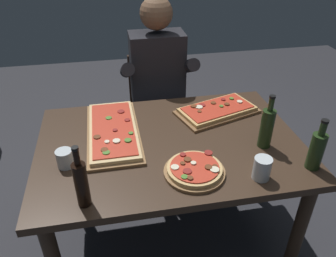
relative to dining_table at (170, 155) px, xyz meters
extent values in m
plane|color=#2D2D33|center=(0.00, 0.00, -0.64)|extent=(6.40, 6.40, 0.00)
cube|color=#3D2B1E|center=(0.00, 0.00, 0.08)|extent=(1.40, 0.96, 0.04)
cylinder|color=#3D2B1E|center=(0.62, -0.40, -0.29)|extent=(0.07, 0.07, 0.70)
cylinder|color=#3D2B1E|center=(-0.62, 0.40, -0.29)|extent=(0.07, 0.07, 0.70)
cylinder|color=#3D2B1E|center=(0.62, 0.40, -0.29)|extent=(0.07, 0.07, 0.70)
cube|color=brown|center=(0.34, 0.24, 0.10)|extent=(0.54, 0.39, 0.02)
cube|color=tan|center=(0.34, 0.24, 0.12)|extent=(0.49, 0.35, 0.02)
cube|color=red|center=(0.34, 0.24, 0.13)|extent=(0.45, 0.31, 0.01)
cylinder|color=brown|center=(0.22, 0.21, 0.14)|extent=(0.03, 0.03, 0.00)
cylinder|color=#4C7F2D|center=(0.46, 0.33, 0.14)|extent=(0.03, 0.03, 0.01)
cylinder|color=#4C7F2D|center=(0.37, 0.24, 0.14)|extent=(0.03, 0.03, 0.01)
cylinder|color=beige|center=(0.50, 0.28, 0.14)|extent=(0.03, 0.03, 0.01)
cylinder|color=maroon|center=(0.25, 0.28, 0.14)|extent=(0.04, 0.04, 0.01)
cylinder|color=brown|center=(0.33, 0.29, 0.14)|extent=(0.03, 0.03, 0.01)
cylinder|color=beige|center=(0.23, 0.26, 0.14)|extent=(0.04, 0.04, 0.01)
cylinder|color=brown|center=(0.20, 0.27, 0.14)|extent=(0.04, 0.04, 0.01)
cylinder|color=maroon|center=(0.41, 0.32, 0.14)|extent=(0.03, 0.03, 0.01)
cylinder|color=brown|center=(0.41, 0.26, 0.14)|extent=(0.03, 0.03, 0.01)
cube|color=olive|center=(-0.29, 0.13, 0.10)|extent=(0.29, 0.64, 0.02)
cube|color=#E5C184|center=(-0.29, 0.13, 0.12)|extent=(0.26, 0.60, 0.02)
cube|color=red|center=(-0.29, 0.13, 0.13)|extent=(0.23, 0.55, 0.01)
cylinder|color=#4C7F2D|center=(-0.20, 0.05, 0.14)|extent=(0.03, 0.03, 0.01)
cylinder|color=beige|center=(-0.28, -0.01, 0.14)|extent=(0.04, 0.04, 0.01)
cylinder|color=brown|center=(-0.34, -0.07, 0.14)|extent=(0.04, 0.04, 0.00)
cylinder|color=#4C7F2D|center=(-0.31, 0.23, 0.14)|extent=(0.04, 0.04, 0.00)
cylinder|color=#4C7F2D|center=(-0.22, -0.02, 0.14)|extent=(0.04, 0.04, 0.01)
cylinder|color=#4C7F2D|center=(-0.34, -0.10, 0.14)|extent=(0.04, 0.04, 0.00)
cylinder|color=maroon|center=(-0.24, 0.29, 0.14)|extent=(0.04, 0.04, 0.01)
cylinder|color=brown|center=(-0.38, 0.05, 0.14)|extent=(0.04, 0.04, 0.01)
cylinder|color=maroon|center=(-0.28, 0.10, 0.14)|extent=(0.03, 0.03, 0.01)
cylinder|color=maroon|center=(-0.21, 0.19, 0.14)|extent=(0.03, 0.03, 0.01)
cylinder|color=beige|center=(-0.33, -0.01, 0.14)|extent=(0.03, 0.03, 0.01)
cylinder|color=olive|center=(0.06, -0.28, 0.10)|extent=(0.29, 0.29, 0.02)
cylinder|color=#DBB270|center=(0.06, -0.28, 0.12)|extent=(0.26, 0.26, 0.02)
cylinder|color=red|center=(0.06, -0.28, 0.13)|extent=(0.23, 0.23, 0.01)
cylinder|color=brown|center=(0.16, -0.30, 0.14)|extent=(0.03, 0.03, 0.01)
cylinder|color=maroon|center=(0.02, -0.31, 0.14)|extent=(0.04, 0.04, 0.01)
cylinder|color=brown|center=(0.04, -0.23, 0.14)|extent=(0.04, 0.04, 0.01)
cylinder|color=#4C7F2D|center=(0.00, -0.34, 0.14)|extent=(0.03, 0.03, 0.00)
cylinder|color=brown|center=(0.02, -0.36, 0.14)|extent=(0.03, 0.03, 0.01)
cylinder|color=beige|center=(0.15, -0.32, 0.14)|extent=(0.04, 0.04, 0.01)
cylinder|color=beige|center=(-0.03, -0.27, 0.14)|extent=(0.04, 0.04, 0.01)
cylinder|color=brown|center=(0.01, -0.25, 0.14)|extent=(0.02, 0.02, 0.01)
cylinder|color=brown|center=(0.12, -0.30, 0.14)|extent=(0.03, 0.03, 0.01)
cylinder|color=maroon|center=(0.16, -0.19, 0.14)|extent=(0.04, 0.04, 0.01)
cylinder|color=maroon|center=(0.03, -0.19, 0.14)|extent=(0.03, 0.03, 0.01)
cylinder|color=beige|center=(0.06, -0.26, 0.14)|extent=(0.03, 0.03, 0.01)
cylinder|color=#233819|center=(0.63, -0.34, 0.19)|extent=(0.07, 0.07, 0.19)
cylinder|color=#233819|center=(0.63, -0.34, 0.31)|extent=(0.03, 0.03, 0.07)
cylinder|color=black|center=(0.63, -0.34, 0.35)|extent=(0.03, 0.03, 0.01)
cylinder|color=black|center=(-0.44, -0.38, 0.20)|extent=(0.06, 0.06, 0.21)
cylinder|color=black|center=(-0.44, -0.38, 0.34)|extent=(0.03, 0.03, 0.07)
cylinder|color=black|center=(-0.44, -0.38, 0.38)|extent=(0.03, 0.03, 0.01)
cylinder|color=#233819|center=(0.48, -0.13, 0.20)|extent=(0.07, 0.07, 0.21)
cylinder|color=#233819|center=(0.48, -0.13, 0.34)|extent=(0.03, 0.03, 0.07)
cylinder|color=black|center=(0.48, -0.13, 0.38)|extent=(0.03, 0.03, 0.01)
cylinder|color=silver|center=(0.36, -0.36, 0.15)|extent=(0.08, 0.08, 0.11)
cylinder|color=silver|center=(0.36, -0.36, 0.11)|extent=(0.07, 0.07, 0.03)
cylinder|color=silver|center=(-0.53, -0.11, 0.14)|extent=(0.08, 0.08, 0.09)
cube|color=black|center=(0.06, 0.78, -0.21)|extent=(0.44, 0.44, 0.04)
cube|color=black|center=(0.06, 0.98, 0.02)|extent=(0.40, 0.04, 0.42)
cylinder|color=black|center=(-0.13, 0.59, -0.44)|extent=(0.04, 0.04, 0.41)
cylinder|color=black|center=(0.25, 0.59, -0.44)|extent=(0.04, 0.04, 0.41)
cylinder|color=black|center=(-0.13, 0.97, -0.44)|extent=(0.04, 0.04, 0.41)
cylinder|color=black|center=(0.25, 0.97, -0.44)|extent=(0.04, 0.04, 0.41)
cylinder|color=#23232D|center=(-0.04, 0.60, -0.42)|extent=(0.11, 0.11, 0.45)
cylinder|color=#23232D|center=(0.16, 0.60, -0.42)|extent=(0.11, 0.11, 0.45)
cube|color=#23232D|center=(0.06, 0.68, -0.13)|extent=(0.34, 0.40, 0.12)
cube|color=#232328|center=(0.06, 0.78, 0.19)|extent=(0.38, 0.22, 0.52)
sphere|color=brown|center=(0.06, 0.78, 0.58)|extent=(0.22, 0.22, 0.22)
cylinder|color=#232328|center=(-0.16, 0.73, 0.21)|extent=(0.09, 0.31, 0.21)
cylinder|color=#232328|center=(0.28, 0.73, 0.21)|extent=(0.09, 0.31, 0.21)
camera|label=1|loc=(-0.28, -1.44, 1.12)|focal=35.66mm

